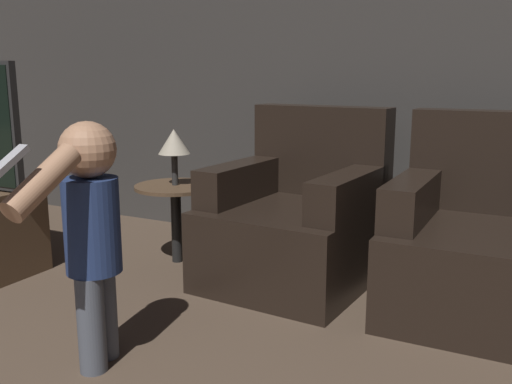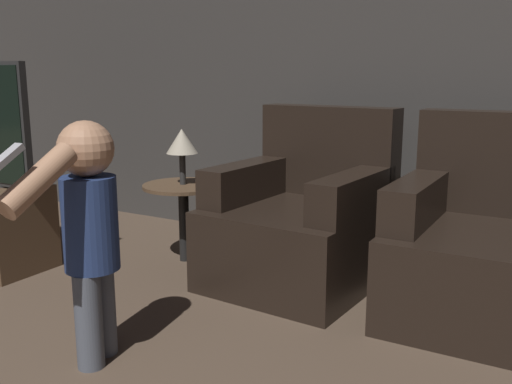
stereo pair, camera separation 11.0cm
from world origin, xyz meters
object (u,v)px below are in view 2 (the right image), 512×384
object	(u,v)px
armchair_left	(302,222)
armchair_right	(487,248)
person_toddler	(88,224)
lamp	(182,142)

from	to	relation	value
armchair_left	armchair_right	bearing A→B (deg)	3.98
person_toddler	lamp	distance (m)	1.23
armchair_right	lamp	bearing A→B (deg)	-178.07
armchair_left	person_toddler	size ratio (longest dim) A/B	0.99
armchair_left	armchair_right	size ratio (longest dim) A/B	1.00
person_toddler	lamp	xyz separation A→B (m)	(-0.43, 1.14, 0.16)
armchair_left	armchair_right	xyz separation A→B (m)	(0.91, 0.00, 0.00)
armchair_right	lamp	xyz separation A→B (m)	(-1.65, -0.06, 0.38)
armchair_right	person_toddler	xyz separation A→B (m)	(-1.22, -1.19, 0.23)
armchair_left	lamp	distance (m)	0.83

